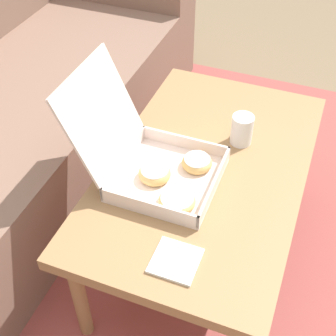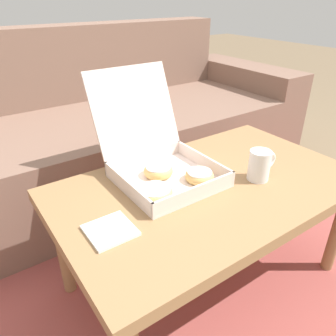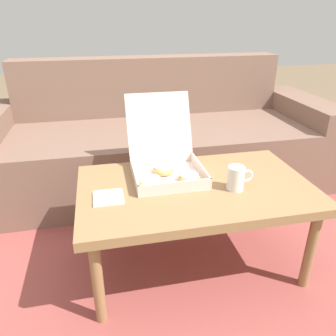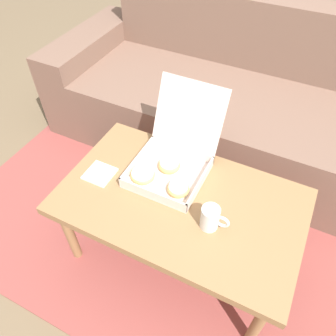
% 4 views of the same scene
% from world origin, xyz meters
% --- Properties ---
extents(ground_plane, '(12.00, 12.00, 0.00)m').
position_xyz_m(ground_plane, '(0.00, 0.00, 0.00)').
color(ground_plane, '#756047').
extents(area_rug, '(2.52, 1.93, 0.01)m').
position_xyz_m(area_rug, '(0.00, 0.30, 0.01)').
color(area_rug, '#994742').
rests_on(area_rug, ground_plane).
extents(couch, '(2.40, 0.88, 0.84)m').
position_xyz_m(couch, '(0.00, 0.84, 0.29)').
color(couch, '#7A5B4C').
rests_on(couch, ground_plane).
extents(coffee_table, '(1.01, 0.61, 0.44)m').
position_xyz_m(coffee_table, '(0.00, -0.09, 0.40)').
color(coffee_table, '#997047').
rests_on(coffee_table, ground_plane).
extents(pastry_box, '(0.31, 0.42, 0.33)m').
position_xyz_m(pastry_box, '(-0.11, 0.04, 0.50)').
color(pastry_box, silver).
rests_on(pastry_box, coffee_table).
extents(coffee_mug, '(0.11, 0.07, 0.10)m').
position_xyz_m(coffee_mug, '(0.16, -0.16, 0.49)').
color(coffee_mug, white).
rests_on(coffee_mug, coffee_table).
extents(napkin_stack, '(0.12, 0.12, 0.01)m').
position_xyz_m(napkin_stack, '(-0.38, -0.13, 0.44)').
color(napkin_stack, white).
rests_on(napkin_stack, coffee_table).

